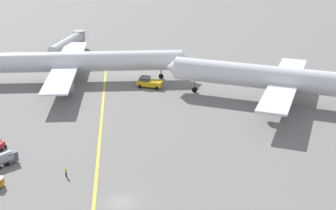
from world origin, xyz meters
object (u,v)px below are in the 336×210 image
(airliner_at_gate_left, at_px, (75,62))
(jet_bridge, at_px, (69,42))
(airliner_being_pushed, at_px, (276,79))
(pushback_tug, at_px, (149,82))
(gse_gpu_cart_small, at_px, (0,146))
(ground_crew_ramp_agent_by_cones, at_px, (66,172))
(gse_fuel_bowser_stubby, at_px, (4,158))

(airliner_at_gate_left, distance_m, jet_bridge, 26.62)
(airliner_being_pushed, height_order, pushback_tug, airliner_being_pushed)
(gse_gpu_cart_small, xyz_separation_m, ground_crew_ramp_agent_by_cones, (14.01, -10.81, 0.11))
(airliner_being_pushed, distance_m, gse_fuel_bowser_stubby, 62.84)
(gse_gpu_cart_small, bearing_deg, jet_bridge, 87.11)
(airliner_being_pushed, relative_size, ground_crew_ramp_agent_by_cones, 29.79)
(airliner_at_gate_left, xyz_separation_m, gse_fuel_bowser_stubby, (-6.32, -47.60, -3.68))
(ground_crew_ramp_agent_by_cones, relative_size, jet_bridge, 0.08)
(gse_gpu_cart_small, distance_m, jet_bridge, 67.45)
(gse_gpu_cart_small, relative_size, ground_crew_ramp_agent_by_cones, 1.43)
(airliner_at_gate_left, height_order, gse_gpu_cart_small, airliner_at_gate_left)
(airliner_at_gate_left, relative_size, gse_fuel_bowser_stubby, 12.66)
(pushback_tug, relative_size, gse_gpu_cart_small, 3.87)
(ground_crew_ramp_agent_by_cones, bearing_deg, gse_fuel_bowser_stubby, 158.98)
(gse_fuel_bowser_stubby, bearing_deg, airliner_at_gate_left, 82.44)
(airliner_at_gate_left, height_order, ground_crew_ramp_agent_by_cones, airliner_at_gate_left)
(airliner_being_pushed, distance_m, pushback_tug, 32.03)
(gse_gpu_cart_small, xyz_separation_m, jet_bridge, (3.40, 67.29, 3.17))
(gse_fuel_bowser_stubby, distance_m, ground_crew_ramp_agent_by_cones, 12.38)
(airliner_at_gate_left, bearing_deg, pushback_tug, -18.19)
(airliner_at_gate_left, relative_size, ground_crew_ramp_agent_by_cones, 35.25)
(pushback_tug, bearing_deg, jet_bridge, 127.46)
(airliner_at_gate_left, relative_size, airliner_being_pushed, 1.18)
(gse_fuel_bowser_stubby, bearing_deg, ground_crew_ramp_agent_by_cones, -21.02)
(ground_crew_ramp_agent_by_cones, bearing_deg, airliner_being_pushed, 37.81)
(pushback_tug, xyz_separation_m, ground_crew_ramp_agent_by_cones, (-14.26, -45.63, -0.37))
(gse_fuel_bowser_stubby, bearing_deg, gse_gpu_cart_small, 111.13)
(gse_gpu_cart_small, bearing_deg, pushback_tug, 50.93)
(pushback_tug, distance_m, gse_gpu_cart_small, 44.86)
(airliner_being_pushed, bearing_deg, airliner_at_gate_left, 159.74)
(pushback_tug, bearing_deg, gse_fuel_bowser_stubby, -122.07)
(gse_fuel_bowser_stubby, height_order, ground_crew_ramp_agent_by_cones, gse_fuel_bowser_stubby)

